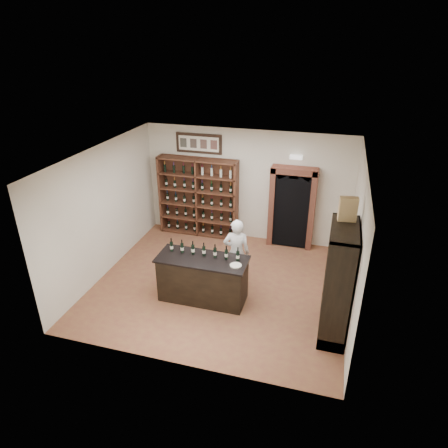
{
  "coord_description": "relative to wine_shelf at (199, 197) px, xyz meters",
  "views": [
    {
      "loc": [
        2.17,
        -7.25,
        5.17
      ],
      "look_at": [
        0.01,
        0.3,
        1.39
      ],
      "focal_mm": 32.0,
      "sensor_mm": 36.0,
      "label": 1
    }
  ],
  "objects": [
    {
      "name": "counter_bottle_5",
      "position": [
        1.58,
        -2.82,
        0.01
      ],
      "size": [
        0.07,
        0.07,
        0.3
      ],
      "color": "black",
      "rests_on": "tasting_counter"
    },
    {
      "name": "counter_bottle_3",
      "position": [
        1.1,
        -2.82,
        0.01
      ],
      "size": [
        0.07,
        0.07,
        0.3
      ],
      "color": "black",
      "rests_on": "tasting_counter"
    },
    {
      "name": "counter_bottle_4",
      "position": [
        1.34,
        -2.82,
        0.01
      ],
      "size": [
        0.07,
        0.07,
        0.3
      ],
      "color": "black",
      "rests_on": "tasting_counter"
    },
    {
      "name": "arched_doorway",
      "position": [
        2.55,
        -0.0,
        0.04
      ],
      "size": [
        1.17,
        0.35,
        2.17
      ],
      "color": "black",
      "rests_on": "ground"
    },
    {
      "name": "counter_bottle_0",
      "position": [
        0.38,
        -2.82,
        0.01
      ],
      "size": [
        0.07,
        0.07,
        0.3
      ],
      "color": "black",
      "rests_on": "tasting_counter"
    },
    {
      "name": "wall_back",
      "position": [
        1.3,
        0.17,
        0.4
      ],
      "size": [
        5.5,
        0.04,
        3.0
      ],
      "primitive_type": "cube",
      "color": "silver",
      "rests_on": "ground"
    },
    {
      "name": "counter_bottle_2",
      "position": [
        0.86,
        -2.82,
        0.01
      ],
      "size": [
        0.07,
        0.07,
        0.3
      ],
      "color": "black",
      "rests_on": "tasting_counter"
    },
    {
      "name": "wall_left",
      "position": [
        -1.45,
        -2.33,
        0.4
      ],
      "size": [
        0.04,
        5.0,
        3.0
      ],
      "primitive_type": "cube",
      "color": "silver",
      "rests_on": "ground"
    },
    {
      "name": "counter_bottle_1",
      "position": [
        0.62,
        -2.82,
        0.01
      ],
      "size": [
        0.07,
        0.07,
        0.3
      ],
      "color": "black",
      "rests_on": "tasting_counter"
    },
    {
      "name": "side_cabinet",
      "position": [
        3.82,
        -3.23,
        -0.35
      ],
      "size": [
        0.48,
        1.2,
        2.2
      ],
      "color": "black",
      "rests_on": "ground"
    },
    {
      "name": "counter_bottle_6",
      "position": [
        1.82,
        -2.82,
        0.01
      ],
      "size": [
        0.07,
        0.07,
        0.3
      ],
      "color": "black",
      "rests_on": "tasting_counter"
    },
    {
      "name": "wine_crate",
      "position": [
        3.79,
        -2.93,
        1.32
      ],
      "size": [
        0.33,
        0.17,
        0.44
      ],
      "primitive_type": "cube",
      "rotation": [
        0.0,
        0.0,
        0.14
      ],
      "color": "tan",
      "rests_on": "side_cabinet"
    },
    {
      "name": "emergency_light",
      "position": [
        2.55,
        0.09,
        1.3
      ],
      "size": [
        0.3,
        0.1,
        0.1
      ],
      "primitive_type": "cube",
      "color": "white",
      "rests_on": "wall_back"
    },
    {
      "name": "plate",
      "position": [
        1.83,
        -3.03,
        -0.09
      ],
      "size": [
        0.23,
        0.23,
        0.02
      ],
      "primitive_type": "cylinder",
      "color": "silver",
      "rests_on": "tasting_counter"
    },
    {
      "name": "wine_shelf",
      "position": [
        0.0,
        0.0,
        0.0
      ],
      "size": [
        2.2,
        0.38,
        2.2
      ],
      "color": "#4F291B",
      "rests_on": "ground"
    },
    {
      "name": "shopkeeper",
      "position": [
        1.63,
        -2.18,
        -0.3
      ],
      "size": [
        0.64,
        0.48,
        1.6
      ],
      "primitive_type": "imported",
      "rotation": [
        0.0,
        0.0,
        3.33
      ],
      "color": "silver",
      "rests_on": "ground"
    },
    {
      "name": "tasting_counter",
      "position": [
        1.1,
        -2.93,
        -0.61
      ],
      "size": [
        1.88,
        0.78,
        1.0
      ],
      "color": "black",
      "rests_on": "ground"
    },
    {
      "name": "ceiling",
      "position": [
        1.3,
        -2.33,
        1.9
      ],
      "size": [
        5.5,
        5.5,
        0.0
      ],
      "primitive_type": "plane",
      "rotation": [
        3.14,
        0.0,
        0.0
      ],
      "color": "white",
      "rests_on": "wall_back"
    },
    {
      "name": "wall_right",
      "position": [
        4.05,
        -2.33,
        0.4
      ],
      "size": [
        0.04,
        5.0,
        3.0
      ],
      "primitive_type": "cube",
      "color": "silver",
      "rests_on": "ground"
    },
    {
      "name": "framed_picture",
      "position": [
        0.0,
        0.14,
        1.45
      ],
      "size": [
        1.25,
        0.04,
        0.52
      ],
      "primitive_type": "cube",
      "color": "black",
      "rests_on": "wall_back"
    },
    {
      "name": "floor",
      "position": [
        1.3,
        -2.33,
        -1.1
      ],
      "size": [
        5.5,
        5.5,
        0.0
      ],
      "primitive_type": "plane",
      "color": "brown",
      "rests_on": "ground"
    }
  ]
}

